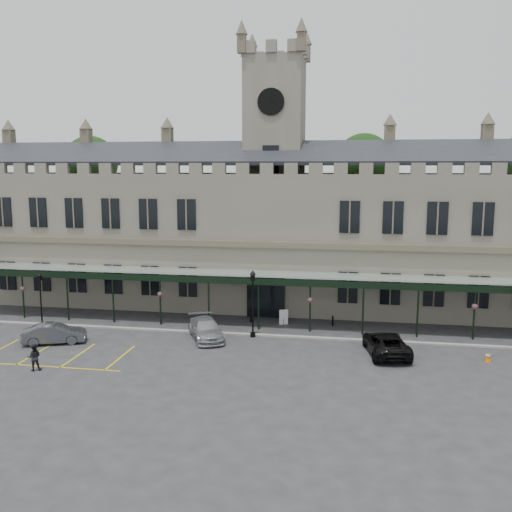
% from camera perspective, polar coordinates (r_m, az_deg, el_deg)
% --- Properties ---
extents(ground, '(140.00, 140.00, 0.00)m').
position_cam_1_polar(ground, '(38.24, -1.54, -10.31)').
color(ground, '#2C2C2F').
extents(station_building, '(60.00, 10.36, 17.30)m').
position_cam_1_polar(station_building, '(52.16, 1.84, 2.17)').
color(station_building, '#656054').
rests_on(station_building, ground).
extents(clock_tower, '(5.60, 5.60, 24.80)m').
position_cam_1_polar(clock_tower, '(51.89, 1.89, 9.49)').
color(clock_tower, '#656054').
rests_on(clock_tower, ground).
extents(canopy, '(50.00, 4.10, 4.30)m').
position_cam_1_polar(canopy, '(44.63, 0.32, -4.28)').
color(canopy, '#8C9E93').
rests_on(canopy, ground).
extents(kerb, '(60.00, 0.40, 0.12)m').
position_cam_1_polar(kerb, '(43.37, -0.11, -7.88)').
color(kerb, gray).
rests_on(kerb, ground).
extents(parking_markings, '(16.00, 6.00, 0.01)m').
position_cam_1_polar(parking_markings, '(41.87, -21.38, -9.22)').
color(parking_markings, gold).
rests_on(parking_markings, ground).
extents(tree_behind_left, '(6.00, 6.00, 16.00)m').
position_cam_1_polar(tree_behind_left, '(67.05, -16.19, 8.77)').
color(tree_behind_left, '#332314').
rests_on(tree_behind_left, ground).
extents(tree_behind_mid, '(6.00, 6.00, 16.00)m').
position_cam_1_polar(tree_behind_mid, '(60.41, 10.72, 8.98)').
color(tree_behind_mid, '#332314').
rests_on(tree_behind_mid, ground).
extents(lamp_post_left, '(0.42, 0.42, 4.39)m').
position_cam_1_polar(lamp_post_left, '(48.26, -20.75, -3.61)').
color(lamp_post_left, black).
rests_on(lamp_post_left, ground).
extents(lamp_post_mid, '(0.48, 0.48, 5.07)m').
position_cam_1_polar(lamp_post_mid, '(42.30, -0.32, -4.18)').
color(lamp_post_mid, black).
rests_on(lamp_post_mid, ground).
extents(traffic_cone, '(0.42, 0.42, 0.67)m').
position_cam_1_polar(traffic_cone, '(40.64, 22.17, -9.33)').
color(traffic_cone, '#DA5B06').
rests_on(traffic_cone, ground).
extents(sign_board, '(0.69, 0.28, 1.22)m').
position_cam_1_polar(sign_board, '(46.21, 2.78, -6.14)').
color(sign_board, black).
rests_on(sign_board, ground).
extents(bollard_left, '(0.15, 0.15, 0.85)m').
position_cam_1_polar(bollard_left, '(46.78, -0.49, -6.16)').
color(bollard_left, black).
rests_on(bollard_left, ground).
extents(bollard_right, '(0.15, 0.15, 0.82)m').
position_cam_1_polar(bollard_right, '(46.21, 7.68, -6.45)').
color(bollard_right, black).
rests_on(bollard_right, ground).
extents(car_left_b, '(4.67, 3.01, 1.45)m').
position_cam_1_polar(car_left_b, '(43.81, -19.52, -7.32)').
color(car_left_b, '#3E4046').
rests_on(car_left_b, ground).
extents(car_taxi, '(4.07, 5.47, 1.47)m').
position_cam_1_polar(car_taxi, '(42.59, -5.03, -7.28)').
color(car_taxi, '#93959A').
rests_on(car_taxi, ground).
extents(car_van, '(3.39, 5.80, 1.52)m').
position_cam_1_polar(car_van, '(40.00, 12.89, -8.53)').
color(car_van, black).
rests_on(car_van, ground).
extents(person_b, '(1.03, 0.93, 1.72)m').
position_cam_1_polar(person_b, '(38.61, -21.30, -9.41)').
color(person_b, black).
rests_on(person_b, ground).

